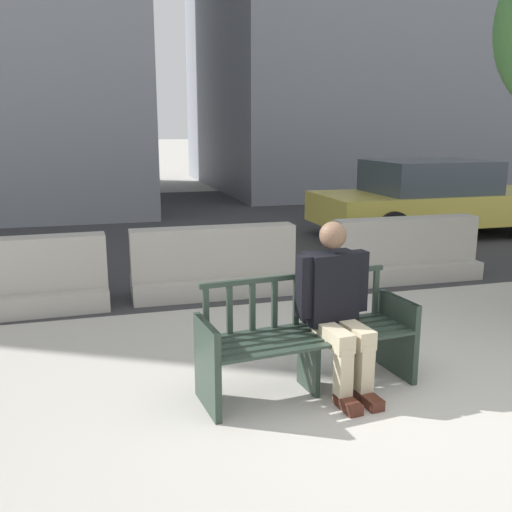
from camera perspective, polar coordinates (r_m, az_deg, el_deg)
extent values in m
plane|color=#B7B2A8|center=(4.48, 13.79, -14.35)|extent=(200.00, 200.00, 0.00)
cube|color=#333335|center=(12.47, -6.17, 3.38)|extent=(120.00, 12.00, 0.01)
cube|color=#28382D|center=(4.20, -4.90, -10.90)|extent=(0.10, 0.52, 0.66)
cube|color=#28382D|center=(4.89, 13.96, -7.75)|extent=(0.10, 0.52, 0.66)
cube|color=#28382D|center=(4.53, 5.27, -10.57)|extent=(0.07, 0.33, 0.45)
cube|color=#28382D|center=(4.25, 6.76, -8.91)|extent=(1.60, 0.24, 0.02)
cube|color=#28382D|center=(4.35, 6.03, -8.41)|extent=(1.60, 0.24, 0.02)
cube|color=#28382D|center=(4.44, 5.33, -7.92)|extent=(1.60, 0.24, 0.02)
cube|color=#28382D|center=(4.54, 4.67, -7.45)|extent=(1.60, 0.24, 0.02)
cube|color=#28382D|center=(4.64, 4.03, -7.00)|extent=(1.60, 0.24, 0.02)
cube|color=#28382D|center=(4.52, 4.05, -2.04)|extent=(1.59, 0.20, 0.04)
cube|color=#28382D|center=(4.32, -5.03, -5.68)|extent=(0.05, 0.03, 0.38)
cube|color=#28382D|center=(4.37, -2.67, -5.41)|extent=(0.05, 0.03, 0.38)
cube|color=#28382D|center=(4.44, -0.37, -5.13)|extent=(0.05, 0.03, 0.38)
cube|color=#28382D|center=(4.50, 1.86, -4.86)|extent=(0.05, 0.03, 0.38)
cube|color=#28382D|center=(4.58, 4.01, -4.58)|extent=(0.05, 0.03, 0.38)
cube|color=#28382D|center=(4.66, 6.09, -4.31)|extent=(0.05, 0.03, 0.38)
cube|color=#28382D|center=(4.75, 8.10, -4.05)|extent=(0.05, 0.03, 0.38)
cube|color=#28382D|center=(4.84, 10.03, -3.79)|extent=(0.05, 0.03, 0.38)
cube|color=#28382D|center=(4.94, 11.88, -3.53)|extent=(0.05, 0.03, 0.38)
cube|color=#28382D|center=(4.07, -4.90, -6.94)|extent=(0.10, 0.46, 0.03)
cube|color=#28382D|center=(4.78, 14.30, -4.28)|extent=(0.10, 0.46, 0.03)
cube|color=black|center=(4.49, 7.42, -3.15)|extent=(0.42, 0.28, 0.56)
sphere|color=brown|center=(4.38, 7.70, 2.08)|extent=(0.21, 0.21, 0.21)
cube|color=#C6B793|center=(4.36, 7.68, -7.93)|extent=(0.19, 0.45, 0.14)
cube|color=#C6B793|center=(4.45, 9.71, -7.58)|extent=(0.19, 0.45, 0.14)
cube|color=#C6B793|center=(4.32, 8.70, -11.81)|extent=(0.12, 0.12, 0.45)
cube|color=#C6B793|center=(4.41, 10.76, -11.37)|extent=(0.12, 0.12, 0.45)
cube|color=#4C2319|center=(4.34, 9.17, -14.42)|extent=(0.14, 0.27, 0.08)
cube|color=#4C2319|center=(4.43, 11.23, -13.93)|extent=(0.14, 0.27, 0.08)
cube|color=black|center=(4.34, 4.80, -3.09)|extent=(0.10, 0.13, 0.48)
cube|color=black|center=(4.58, 10.30, -2.43)|extent=(0.10, 0.13, 0.48)
cube|color=#ADA89E|center=(7.06, -4.18, -2.85)|extent=(2.01, 0.70, 0.24)
cube|color=#ADA89E|center=(6.96, -4.24, 0.48)|extent=(2.00, 0.32, 0.60)
cube|color=#ADA89E|center=(6.88, -22.90, -4.25)|extent=(2.02, 0.75, 0.24)
cube|color=#ADA89E|center=(6.78, -23.20, -0.85)|extent=(2.01, 0.37, 0.60)
cube|color=#ADA89E|center=(7.99, 14.57, -1.39)|extent=(2.01, 0.71, 0.24)
cube|color=#ADA89E|center=(7.90, 14.74, 1.57)|extent=(2.00, 0.33, 0.60)
cube|color=#DBC64C|center=(11.41, 17.48, 4.73)|extent=(4.61, 1.93, 0.56)
cube|color=#38424C|center=(11.25, 16.89, 7.63)|extent=(2.16, 1.68, 0.60)
cylinder|color=black|center=(12.98, 20.48, 4.43)|extent=(0.64, 0.23, 0.64)
cylinder|color=black|center=(11.50, 9.02, 4.11)|extent=(0.64, 0.23, 0.64)
cylinder|color=black|center=(9.95, 13.41, 2.59)|extent=(0.64, 0.23, 0.64)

